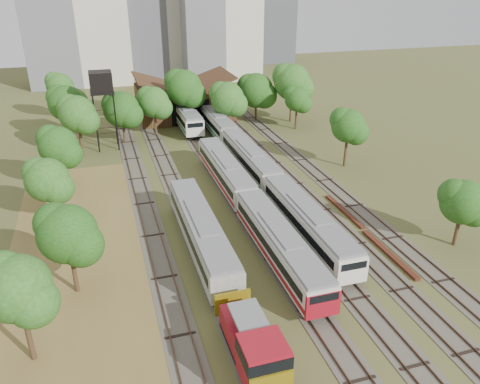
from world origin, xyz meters
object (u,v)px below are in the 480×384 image
object	(u,v)px
railcar_green_set	(250,160)
water_tower	(101,84)
railcar_red_set	(248,203)
shunter_locomotive	(254,347)

from	to	relation	value
railcar_green_set	water_tower	size ratio (longest dim) A/B	4.72
railcar_red_set	shunter_locomotive	world-z (taller)	shunter_locomotive
railcar_green_set	water_tower	distance (m)	23.69
railcar_red_set	shunter_locomotive	xyz separation A→B (m)	(-6.00, -19.59, -0.04)
railcar_red_set	shunter_locomotive	bearing A→B (deg)	-107.03
water_tower	shunter_locomotive	bearing A→B (deg)	-81.67
railcar_green_set	water_tower	world-z (taller)	water_tower
railcar_red_set	shunter_locomotive	size ratio (longest dim) A/B	4.27
railcar_red_set	water_tower	distance (m)	30.47
railcar_red_set	railcar_green_set	size ratio (longest dim) A/B	0.66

